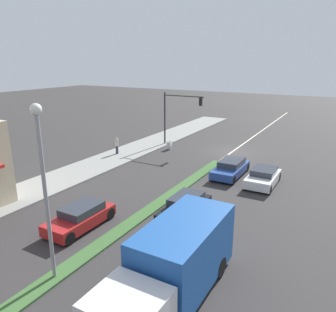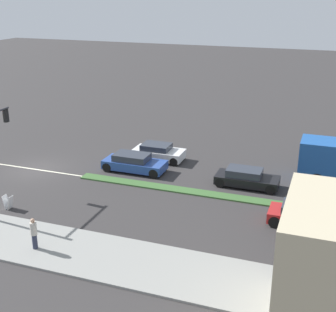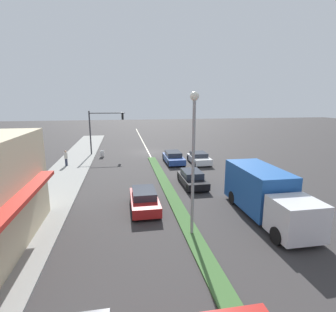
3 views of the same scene
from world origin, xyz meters
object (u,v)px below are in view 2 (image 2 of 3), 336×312
at_px(warning_aframe_sign, 8,202).
at_px(hatchback_red, 305,216).
at_px(suv_black, 246,178).
at_px(van_white, 158,152).
at_px(pedestrian, 34,233).
at_px(coupe_blue, 134,163).

bearing_deg(warning_aframe_sign, hatchback_red, 102.82).
xyz_separation_m(suv_black, van_white, (-2.80, -7.39, 0.02)).
bearing_deg(pedestrian, suv_black, 144.21).
height_order(warning_aframe_sign, hatchback_red, hatchback_red).
bearing_deg(warning_aframe_sign, suv_black, 122.84).
bearing_deg(suv_black, pedestrian, -35.79).
distance_m(suv_black, coupe_blue, 8.19).
bearing_deg(suv_black, warning_aframe_sign, -57.16).
height_order(warning_aframe_sign, coupe_blue, coupe_blue).
relative_size(pedestrian, warning_aframe_sign, 2.00).
distance_m(pedestrian, coupe_blue, 11.74).
relative_size(coupe_blue, hatchback_red, 1.10).
relative_size(coupe_blue, van_white, 1.16).
relative_size(suv_black, van_white, 1.07).
distance_m(pedestrian, van_white, 14.58).
bearing_deg(van_white, coupe_blue, -15.92).
bearing_deg(hatchback_red, coupe_blue, -109.62).
relative_size(pedestrian, van_white, 0.43).
xyz_separation_m(warning_aframe_sign, coupe_blue, (-8.26, 4.60, 0.20)).
height_order(pedestrian, coupe_blue, pedestrian).
bearing_deg(suv_black, hatchback_red, 43.34).
bearing_deg(pedestrian, warning_aframe_sign, -128.76).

